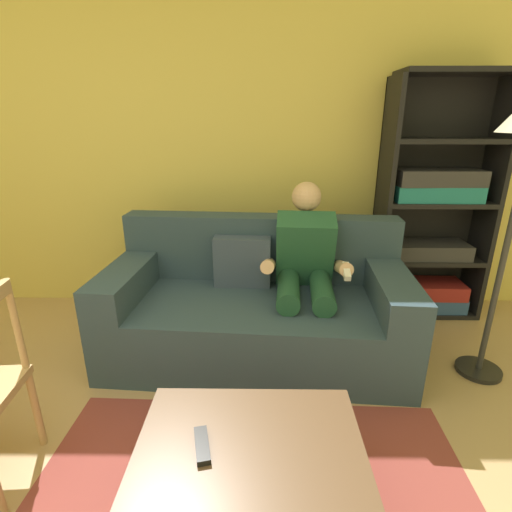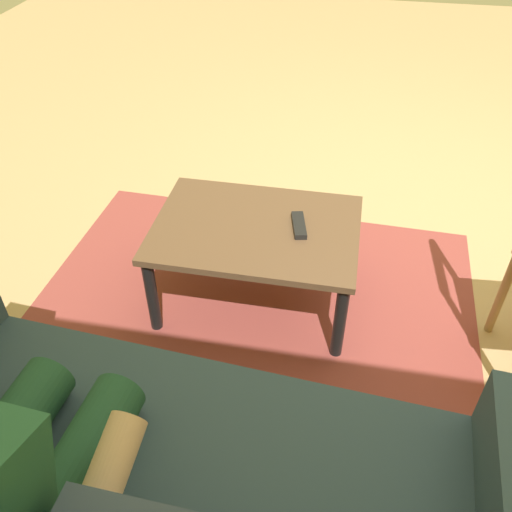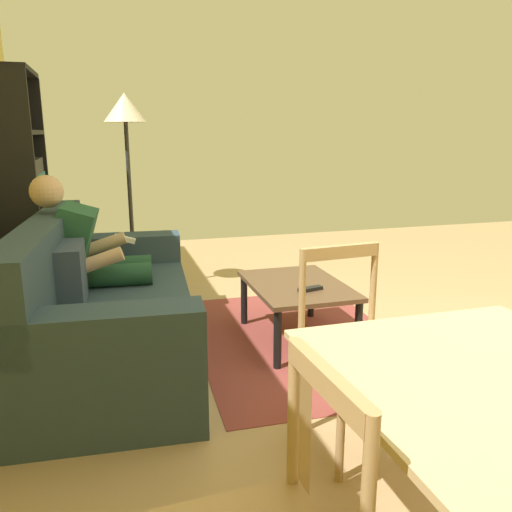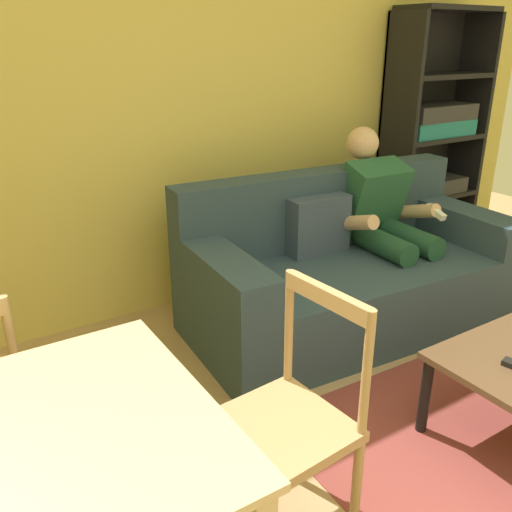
% 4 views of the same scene
% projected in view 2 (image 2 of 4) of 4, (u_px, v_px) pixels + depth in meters
% --- Properties ---
extents(ground_plane, '(9.15, 9.15, 0.00)m').
position_uv_depth(ground_plane, '(456.00, 237.00, 2.90)').
color(ground_plane, tan).
extents(coffee_table, '(0.87, 0.63, 0.41)m').
position_uv_depth(coffee_table, '(256.00, 236.00, 2.32)').
color(coffee_table, brown).
rests_on(coffee_table, ground_plane).
extents(tv_remote, '(0.09, 0.18, 0.02)m').
position_uv_depth(tv_remote, '(299.00, 225.00, 2.27)').
color(tv_remote, black).
rests_on(tv_remote, coffee_table).
extents(area_rug, '(2.04, 1.46, 0.01)m').
position_uv_depth(area_rug, '(256.00, 296.00, 2.55)').
color(area_rug, brown).
rests_on(area_rug, ground_plane).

